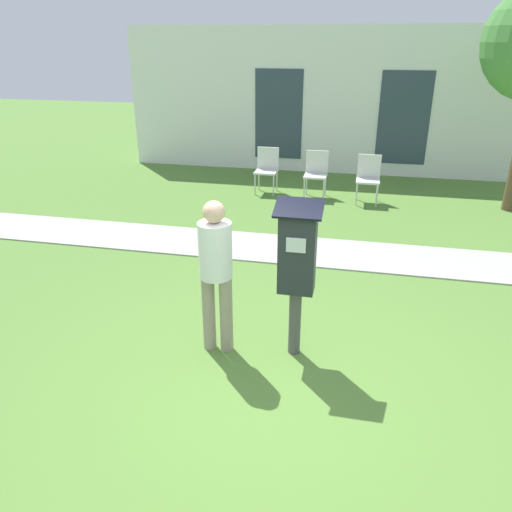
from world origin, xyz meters
TOP-DOWN VIEW (x-y plane):
  - ground_plane at (0.00, 0.00)m, footprint 40.00×40.00m
  - sidewalk at (0.00, 3.19)m, footprint 12.00×1.10m
  - building_facade at (0.00, 8.16)m, footprint 10.00×0.26m
  - parking_meter at (0.10, 0.57)m, footprint 0.44×0.31m
  - person_standing at (-0.67, 0.47)m, footprint 0.32×0.32m
  - outdoor_chair_left at (-1.30, 6.17)m, footprint 0.44×0.44m
  - outdoor_chair_middle at (-0.28, 6.06)m, footprint 0.44×0.44m
  - outdoor_chair_right at (0.73, 5.91)m, footprint 0.44×0.44m

SIDE VIEW (x-z plane):
  - ground_plane at x=0.00m, z-range 0.00..0.00m
  - sidewalk at x=0.00m, z-range 0.00..0.02m
  - outdoor_chair_left at x=-1.30m, z-range 0.08..0.98m
  - outdoor_chair_middle at x=-0.28m, z-range 0.08..0.98m
  - outdoor_chair_right at x=0.73m, z-range 0.08..0.98m
  - person_standing at x=-0.67m, z-range 0.14..1.72m
  - parking_meter at x=0.10m, z-range 0.22..1.81m
  - building_facade at x=0.00m, z-range 0.00..3.20m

